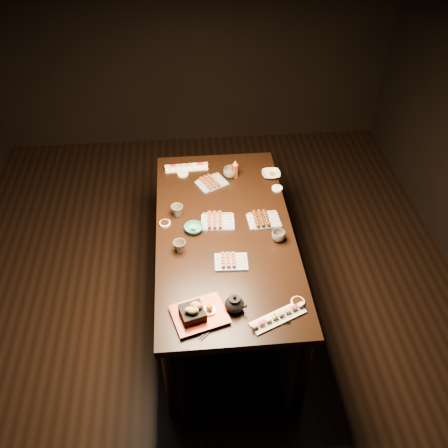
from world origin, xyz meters
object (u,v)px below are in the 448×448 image
at_px(yakitori_plate_right, 231,260).
at_px(edamame_bowl_green, 194,228).
at_px(sushi_platter_far, 186,166).
at_px(tempura_tray, 199,310).
at_px(yakitori_plate_center, 218,220).
at_px(teacup_far_left, 177,211).
at_px(condiment_bottle, 235,169).
at_px(edamame_bowl_cream, 271,174).
at_px(dining_table, 225,270).
at_px(sushi_platter_near, 278,316).
at_px(yakitori_plate_left, 212,181).
at_px(teacup_far_right, 230,173).
at_px(teapot, 234,303).
at_px(teacup_near_left, 180,246).
at_px(teacup_mid_right, 278,236).

relative_size(yakitori_plate_right, edamame_bowl_green, 1.62).
bearing_deg(sushi_platter_far, tempura_tray, 88.49).
distance_m(yakitori_plate_center, yakitori_plate_right, 0.38).
bearing_deg(teacup_far_left, condiment_bottle, 42.72).
xyz_separation_m(edamame_bowl_cream, teacup_far_left, (-0.71, -0.39, 0.02)).
bearing_deg(dining_table, yakitori_plate_right, -83.87).
distance_m(sushi_platter_far, edamame_bowl_cream, 0.65).
relative_size(dining_table, sushi_platter_near, 5.51).
bearing_deg(yakitori_plate_right, yakitori_plate_left, 97.07).
bearing_deg(sushi_platter_near, teacup_far_right, 71.85).
relative_size(teacup_far_left, teapot, 0.64).
relative_size(yakitori_plate_center, edamame_bowl_cream, 1.60).
bearing_deg(yakitori_plate_left, teapot, -114.63).
xyz_separation_m(dining_table, teacup_near_left, (-0.30, -0.16, 0.41)).
height_order(yakitori_plate_right, teacup_mid_right, teacup_mid_right).
bearing_deg(teacup_far_right, yakitori_plate_center, -104.41).
distance_m(dining_table, yakitori_plate_right, 0.49).
distance_m(yakitori_plate_center, teapot, 0.74).
bearing_deg(sushi_platter_far, teapot, 96.58).
relative_size(dining_table, edamame_bowl_green, 14.49).
bearing_deg(dining_table, teacup_far_left, 151.04).
bearing_deg(sushi_platter_near, teacup_far_left, 95.98).
height_order(edamame_bowl_green, condiment_bottle, condiment_bottle).
bearing_deg(teacup_near_left, edamame_bowl_green, 61.99).
relative_size(teacup_mid_right, teacup_far_left, 1.07).
relative_size(sushi_platter_far, teacup_near_left, 3.99).
height_order(sushi_platter_near, teacup_far_left, teacup_far_left).
distance_m(teacup_far_left, teacup_far_right, 0.57).
bearing_deg(yakitori_plate_right, condiment_bottle, 85.14).
distance_m(teacup_far_right, condiment_bottle, 0.05).
height_order(yakitori_plate_center, edamame_bowl_cream, yakitori_plate_center).
distance_m(yakitori_plate_right, teacup_mid_right, 0.37).
height_order(teacup_far_left, teacup_far_right, same).
distance_m(edamame_bowl_cream, teacup_far_right, 0.31).
relative_size(dining_table, condiment_bottle, 12.47).
bearing_deg(teacup_far_right, edamame_bowl_green, -117.14).
xyz_separation_m(edamame_bowl_cream, teacup_far_right, (-0.31, 0.02, 0.02)).
bearing_deg(sushi_platter_far, dining_table, 104.53).
relative_size(yakitori_plate_right, teacup_near_left, 2.50).
relative_size(yakitori_plate_center, yakitori_plate_left, 1.06).
xyz_separation_m(yakitori_plate_right, teacup_far_left, (-0.32, 0.48, 0.01)).
height_order(yakitori_plate_left, tempura_tray, tempura_tray).
bearing_deg(teacup_far_right, yakitori_plate_right, -95.05).
relative_size(yakitori_plate_center, teacup_mid_right, 2.46).
distance_m(sushi_platter_far, teacup_mid_right, 1.02).
distance_m(tempura_tray, teapot, 0.20).
bearing_deg(edamame_bowl_cream, teacup_near_left, -133.52).
distance_m(yakitori_plate_right, teapot, 0.36).
xyz_separation_m(dining_table, teacup_far_right, (0.09, 0.60, 0.41)).
height_order(yakitori_plate_right, edamame_bowl_green, yakitori_plate_right).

